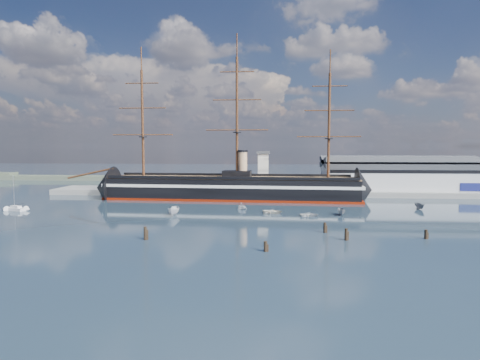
{
  "coord_description": "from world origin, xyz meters",
  "views": [
    {
      "loc": [
        6.16,
        -81.6,
        18.84
      ],
      "look_at": [
        -3.01,
        35.0,
        9.0
      ],
      "focal_mm": 30.0,
      "sensor_mm": 36.0,
      "label": 1
    }
  ],
  "objects": [
    {
      "name": "motorboat_d",
      "position": [
        -2.64,
        37.14,
        0.0
      ],
      "size": [
        6.0,
        5.82,
        2.14
      ],
      "primitive_type": "imported",
      "rotation": [
        0.0,
        0.0,
        0.75
      ],
      "color": "white",
      "rests_on": "ground"
    },
    {
      "name": "motorboat_c",
      "position": [
        25.36,
        28.78,
        0.0
      ],
      "size": [
        5.89,
        2.48,
        2.31
      ],
      "primitive_type": "imported",
      "rotation": [
        0.0,
        0.0,
        -0.06
      ],
      "color": "slate",
      "rests_on": "ground"
    },
    {
      "name": "warship",
      "position": [
        -9.78,
        60.0,
        4.04
      ],
      "size": [
        113.26,
        20.57,
        53.94
      ],
      "rotation": [
        0.0,
        0.0,
        -0.05
      ],
      "color": "black",
      "rests_on": "ground"
    },
    {
      "name": "ground",
      "position": [
        0.0,
        40.0,
        0.0
      ],
      "size": [
        600.0,
        600.0,
        0.0
      ],
      "primitive_type": "plane",
      "color": "#202F3D",
      "rests_on": "ground"
    },
    {
      "name": "motorboat_e",
      "position": [
        16.43,
        26.17,
        0.0
      ],
      "size": [
        1.28,
        3.05,
        1.41
      ],
      "primitive_type": "imported",
      "rotation": [
        0.0,
        0.0,
        1.59
      ],
      "color": "silver",
      "rests_on": "ground"
    },
    {
      "name": "motorboat_b",
      "position": [
        6.61,
        30.5,
        0.0
      ],
      "size": [
        1.94,
        3.63,
        1.61
      ],
      "primitive_type": "imported",
      "rotation": [
        0.0,
        0.0,
        1.4
      ],
      "color": "white",
      "rests_on": "ground"
    },
    {
      "name": "quay",
      "position": [
        10.0,
        76.0,
        0.0
      ],
      "size": [
        180.0,
        18.0,
        2.0
      ],
      "primitive_type": "cube",
      "color": "slate",
      "rests_on": "ground"
    },
    {
      "name": "motorboat_a",
      "position": [
        -20.3,
        24.74,
        0.0
      ],
      "size": [
        7.43,
        2.87,
        2.95
      ],
      "primitive_type": "imported",
      "rotation": [
        0.0,
        0.0,
        -0.02
      ],
      "color": "silver",
      "rests_on": "ground"
    },
    {
      "name": "quay_tower",
      "position": [
        3.0,
        73.0,
        9.75
      ],
      "size": [
        5.0,
        5.0,
        15.0
      ],
      "color": "silver",
      "rests_on": "ground"
    },
    {
      "name": "sailboat",
      "position": [
        -68.61,
        29.34,
        0.67
      ],
      "size": [
        6.78,
        4.28,
        10.47
      ],
      "rotation": [
        0.0,
        0.0,
        -0.39
      ],
      "color": "silver",
      "rests_on": "ground"
    },
    {
      "name": "motorboat_f",
      "position": [
        50.73,
        41.55,
        0.0
      ],
      "size": [
        5.86,
        2.64,
        2.27
      ],
      "primitive_type": "imported",
      "rotation": [
        0.0,
        0.0,
        0.1
      ],
      "color": "slate",
      "rests_on": "ground"
    },
    {
      "name": "piling_near_left",
      "position": [
        -19.16,
        -3.69,
        0.0
      ],
      "size": [
        0.64,
        0.64,
        3.34
      ],
      "primitive_type": "cylinder",
      "color": "black",
      "rests_on": "ground"
    },
    {
      "name": "piling_near_mid",
      "position": [
        5.18,
        -10.88,
        0.0
      ],
      "size": [
        0.64,
        0.64,
        2.58
      ],
      "primitive_type": "cylinder",
      "color": "black",
      "rests_on": "ground"
    },
    {
      "name": "piling_near_right",
      "position": [
        21.21,
        -0.97,
        0.0
      ],
      "size": [
        0.64,
        0.64,
        3.1
      ],
      "primitive_type": "cylinder",
      "color": "black",
      "rests_on": "ground"
    },
    {
      "name": "piling_extra",
      "position": [
        17.89,
        5.98,
        0.0
      ],
      "size": [
        0.64,
        0.64,
        2.9
      ],
      "primitive_type": "cylinder",
      "color": "black",
      "rests_on": "ground"
    },
    {
      "name": "warehouse",
      "position": [
        58.0,
        80.0,
        7.98
      ],
      "size": [
        63.0,
        21.0,
        11.6
      ],
      "color": "#B7BABC",
      "rests_on": "ground"
    },
    {
      "name": "piling_far_right",
      "position": [
        37.67,
        1.5,
        0.0
      ],
      "size": [
        0.64,
        0.64,
        2.63
      ],
      "primitive_type": "cylinder",
      "color": "black",
      "rests_on": "ground"
    },
    {
      "name": "shoreline",
      "position": [
        -139.23,
        135.0,
        1.45
      ],
      "size": [
        120.0,
        10.0,
        4.0
      ],
      "color": "#3F4C38",
      "rests_on": "ground"
    }
  ]
}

